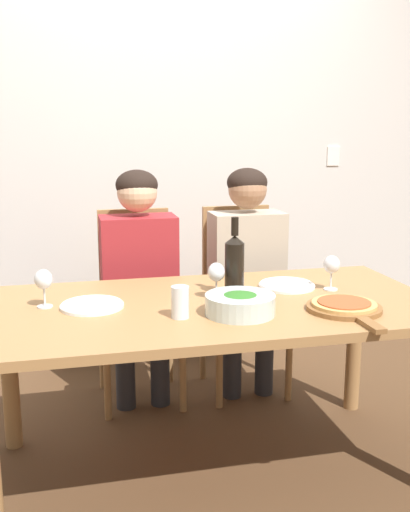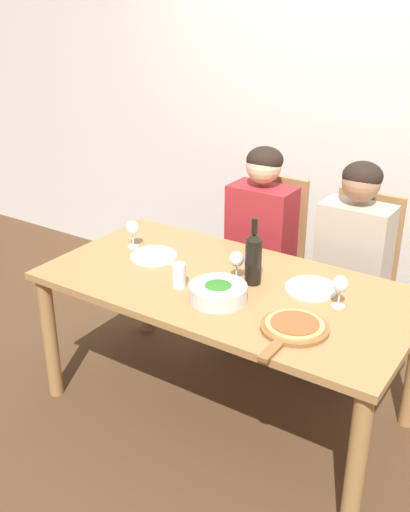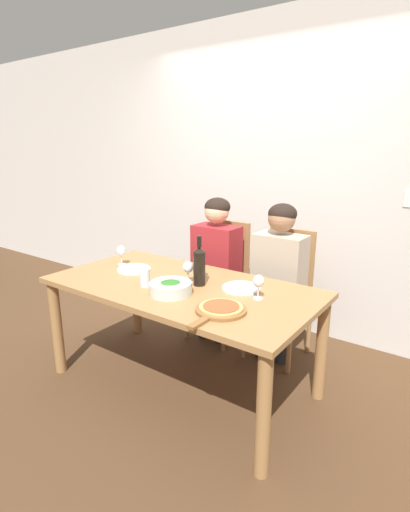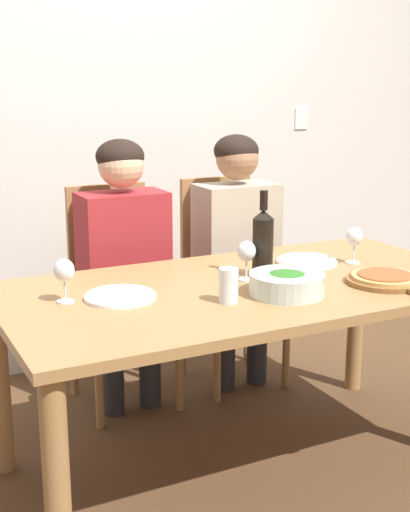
% 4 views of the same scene
% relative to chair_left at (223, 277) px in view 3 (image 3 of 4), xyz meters
% --- Properties ---
extents(ground_plane, '(40.00, 40.00, 0.00)m').
position_rel_chair_left_xyz_m(ground_plane, '(0.21, -0.83, -0.52)').
color(ground_plane, '#4C331E').
extents(back_wall, '(10.00, 0.06, 2.70)m').
position_rel_chair_left_xyz_m(back_wall, '(0.21, 0.50, 0.83)').
color(back_wall, silver).
rests_on(back_wall, ground).
extents(dining_table, '(1.80, 0.92, 0.74)m').
position_rel_chair_left_xyz_m(dining_table, '(0.21, -0.83, 0.12)').
color(dining_table, '#9E7042').
rests_on(dining_table, ground).
extents(chair_left, '(0.42, 0.42, 1.00)m').
position_rel_chair_left_xyz_m(chair_left, '(0.00, 0.00, 0.00)').
color(chair_left, '#9E7042').
rests_on(chair_left, ground).
extents(chair_right, '(0.42, 0.42, 1.00)m').
position_rel_chair_left_xyz_m(chair_right, '(0.57, 0.00, 0.00)').
color(chair_right, '#9E7042').
rests_on(chair_right, ground).
extents(person_woman, '(0.47, 0.51, 1.22)m').
position_rel_chair_left_xyz_m(person_woman, '(-0.00, -0.12, 0.21)').
color(person_woman, '#28282D').
rests_on(person_woman, ground).
extents(person_man, '(0.47, 0.51, 1.22)m').
position_rel_chair_left_xyz_m(person_man, '(0.57, -0.12, 0.21)').
color(person_man, '#28282D').
rests_on(person_man, ground).
extents(wine_bottle, '(0.08, 0.08, 0.33)m').
position_rel_chair_left_xyz_m(wine_bottle, '(0.31, -0.77, 0.35)').
color(wine_bottle, black).
rests_on(wine_bottle, dining_table).
extents(broccoli_bowl, '(0.26, 0.26, 0.08)m').
position_rel_chair_left_xyz_m(broccoli_bowl, '(0.27, -1.00, 0.26)').
color(broccoli_bowl, silver).
rests_on(broccoli_bowl, dining_table).
extents(dinner_plate_left, '(0.25, 0.25, 0.02)m').
position_rel_chair_left_xyz_m(dinner_plate_left, '(-0.27, -0.79, 0.23)').
color(dinner_plate_left, white).
rests_on(dinner_plate_left, dining_table).
extents(dinner_plate_right, '(0.25, 0.25, 0.02)m').
position_rel_chair_left_xyz_m(dinner_plate_right, '(0.58, -0.68, 0.23)').
color(dinner_plate_right, white).
rests_on(dinner_plate_right, dining_table).
extents(pizza_on_board, '(0.29, 0.43, 0.04)m').
position_rel_chair_left_xyz_m(pizza_on_board, '(0.67, -1.06, 0.23)').
color(pizza_on_board, brown).
rests_on(pizza_on_board, dining_table).
extents(wine_glass_left, '(0.07, 0.07, 0.15)m').
position_rel_chair_left_xyz_m(wine_glass_left, '(-0.45, -0.75, 0.32)').
color(wine_glass_left, silver).
rests_on(wine_glass_left, dining_table).
extents(wine_glass_right, '(0.07, 0.07, 0.15)m').
position_rel_chair_left_xyz_m(wine_glass_right, '(0.75, -0.76, 0.32)').
color(wine_glass_right, silver).
rests_on(wine_glass_right, dining_table).
extents(wine_glass_centre, '(0.07, 0.07, 0.15)m').
position_rel_chair_left_xyz_m(wine_glass_centre, '(0.23, -0.78, 0.32)').
color(wine_glass_centre, silver).
rests_on(wine_glass_centre, dining_table).
extents(water_tumbler, '(0.07, 0.07, 0.12)m').
position_rel_chair_left_xyz_m(water_tumbler, '(0.04, -0.99, 0.28)').
color(water_tumbler, silver).
rests_on(water_tumbler, dining_table).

